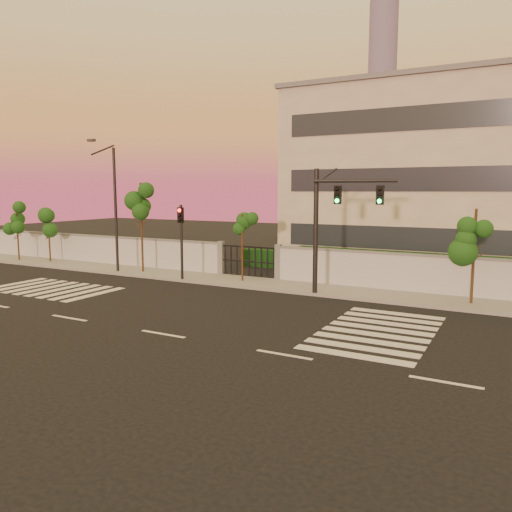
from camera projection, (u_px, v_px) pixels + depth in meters
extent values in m
plane|color=black|center=(163.00, 334.00, 18.68)|extent=(120.00, 120.00, 0.00)
cube|color=gray|center=(283.00, 286.00, 27.84)|extent=(60.00, 3.00, 0.15)
cube|color=#B8BABF|center=(80.00, 249.00, 37.26)|extent=(25.00, 0.30, 2.00)
cube|color=slate|center=(79.00, 235.00, 37.12)|extent=(25.00, 0.36, 0.12)
cube|color=slate|center=(221.00, 259.00, 31.37)|extent=(0.35, 0.35, 2.20)
cube|color=slate|center=(278.00, 263.00, 29.49)|extent=(0.35, 0.35, 2.20)
cube|color=black|center=(465.00, 273.00, 26.99)|extent=(20.00, 2.00, 1.80)
cube|color=black|center=(119.00, 251.00, 38.77)|extent=(12.00, 1.80, 1.40)
cube|color=black|center=(284.00, 259.00, 34.86)|extent=(6.00, 1.50, 1.20)
cube|color=#BBB19E|center=(481.00, 181.00, 32.88)|extent=(24.00, 12.00, 12.00)
cube|color=#262D38|center=(469.00, 241.00, 28.08)|extent=(22.00, 0.08, 1.40)
cube|color=#262D38|center=(473.00, 179.00, 27.62)|extent=(22.00, 0.08, 1.40)
cube|color=#262D38|center=(476.00, 114.00, 27.17)|extent=(22.00, 0.08, 1.40)
cube|color=slate|center=(487.00, 85.00, 32.08)|extent=(24.40, 12.40, 0.30)
cylinder|color=slate|center=(381.00, 104.00, 286.52)|extent=(16.00, 16.00, 110.00)
sphere|color=slate|center=(384.00, 3.00, 279.36)|extent=(16.00, 16.00, 16.00)
cube|color=silver|center=(15.00, 284.00, 28.76)|extent=(0.50, 4.00, 0.02)
cube|color=silver|center=(26.00, 285.00, 28.33)|extent=(0.50, 4.00, 0.02)
cube|color=silver|center=(36.00, 287.00, 27.91)|extent=(0.50, 4.00, 0.02)
cube|color=silver|center=(47.00, 288.00, 27.49)|extent=(0.50, 4.00, 0.02)
cube|color=silver|center=(58.00, 290.00, 27.06)|extent=(0.50, 4.00, 0.02)
cube|color=silver|center=(70.00, 291.00, 26.64)|extent=(0.50, 4.00, 0.02)
cube|color=silver|center=(82.00, 293.00, 26.22)|extent=(0.50, 4.00, 0.02)
cube|color=silver|center=(95.00, 294.00, 25.79)|extent=(0.50, 4.00, 0.02)
cube|color=silver|center=(353.00, 355.00, 16.26)|extent=(4.00, 0.50, 0.02)
cube|color=silver|center=(361.00, 348.00, 17.05)|extent=(4.00, 0.50, 0.02)
cube|color=silver|center=(368.00, 341.00, 17.84)|extent=(4.00, 0.50, 0.02)
cube|color=silver|center=(375.00, 334.00, 18.62)|extent=(4.00, 0.50, 0.02)
cube|color=silver|center=(381.00, 329.00, 19.41)|extent=(4.00, 0.50, 0.02)
cube|color=silver|center=(386.00, 323.00, 20.19)|extent=(4.00, 0.50, 0.02)
cube|color=silver|center=(392.00, 318.00, 20.98)|extent=(4.00, 0.50, 0.02)
cube|color=silver|center=(396.00, 314.00, 21.76)|extent=(4.00, 0.50, 0.02)
cube|color=silver|center=(69.00, 318.00, 21.03)|extent=(2.00, 0.15, 0.01)
cube|color=silver|center=(163.00, 334.00, 18.68)|extent=(2.00, 0.15, 0.01)
cube|color=silver|center=(284.00, 355.00, 16.33)|extent=(2.00, 0.15, 0.01)
cube|color=silver|center=(446.00, 382.00, 13.98)|extent=(2.00, 0.15, 0.01)
cylinder|color=#382314|center=(18.00, 232.00, 37.42)|extent=(0.11, 0.11, 4.52)
sphere|color=#1E4714|center=(16.00, 214.00, 37.24)|extent=(1.05, 1.05, 1.05)
sphere|color=#1E4714|center=(22.00, 223.00, 37.34)|extent=(0.80, 0.80, 0.80)
sphere|color=#1E4714|center=(13.00, 220.00, 37.31)|extent=(0.76, 0.76, 0.76)
cylinder|color=#382314|center=(49.00, 237.00, 36.72)|extent=(0.12, 0.12, 3.84)
sphere|color=#1E4714|center=(48.00, 222.00, 36.57)|extent=(1.06, 1.06, 1.06)
sphere|color=#1E4714|center=(54.00, 230.00, 36.65)|extent=(0.81, 0.81, 0.81)
sphere|color=#1E4714|center=(44.00, 227.00, 36.63)|extent=(0.77, 0.77, 0.77)
cylinder|color=#382314|center=(142.00, 229.00, 31.93)|extent=(0.13, 0.13, 5.85)
sphere|color=#1E4714|center=(141.00, 201.00, 31.70)|extent=(1.22, 1.22, 1.22)
sphere|color=#1E4714|center=(148.00, 215.00, 31.83)|extent=(0.93, 0.93, 0.93)
sphere|color=#1E4714|center=(135.00, 210.00, 31.79)|extent=(0.89, 0.89, 0.89)
cylinder|color=#382314|center=(242.00, 249.00, 28.81)|extent=(0.12, 0.12, 4.00)
sphere|color=#1E4714|center=(242.00, 228.00, 28.65)|extent=(1.06, 1.06, 1.06)
sphere|color=#1E4714|center=(249.00, 239.00, 28.74)|extent=(0.81, 0.81, 0.81)
sphere|color=#1E4714|center=(237.00, 235.00, 28.71)|extent=(0.77, 0.77, 0.77)
cylinder|color=#382314|center=(474.00, 258.00, 22.92)|extent=(0.13, 0.13, 4.53)
sphere|color=#1E4714|center=(475.00, 229.00, 22.75)|extent=(1.19, 1.19, 1.19)
sphere|color=#1E4714|center=(484.00, 243.00, 22.85)|extent=(0.91, 0.91, 0.91)
sphere|color=#1E4714|center=(467.00, 238.00, 22.82)|extent=(0.87, 0.87, 0.87)
cylinder|color=black|center=(316.00, 233.00, 25.19)|extent=(0.25, 0.25, 6.43)
cylinder|color=black|center=(355.00, 181.00, 23.93)|extent=(3.86, 1.16, 0.17)
cube|color=black|center=(338.00, 195.00, 24.36)|extent=(0.36, 0.19, 0.93)
sphere|color=#0CF259|center=(337.00, 201.00, 24.30)|extent=(0.21, 0.21, 0.21)
cube|color=black|center=(380.00, 195.00, 23.39)|extent=(0.36, 0.19, 0.93)
sphere|color=#0CF259|center=(379.00, 201.00, 23.33)|extent=(0.21, 0.21, 0.21)
cylinder|color=black|center=(182.00, 243.00, 29.24)|extent=(0.16, 0.16, 4.54)
cube|color=black|center=(181.00, 215.00, 28.98)|extent=(0.35, 0.18, 0.91)
sphere|color=red|center=(179.00, 210.00, 28.85)|extent=(0.20, 0.20, 0.20)
cylinder|color=black|center=(116.00, 211.00, 31.98)|extent=(0.18, 0.18, 8.04)
cylinder|color=black|center=(103.00, 150.00, 30.70)|extent=(0.10, 1.92, 0.78)
cube|color=#3F3F44|center=(91.00, 140.00, 29.84)|extent=(0.50, 0.25, 0.15)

